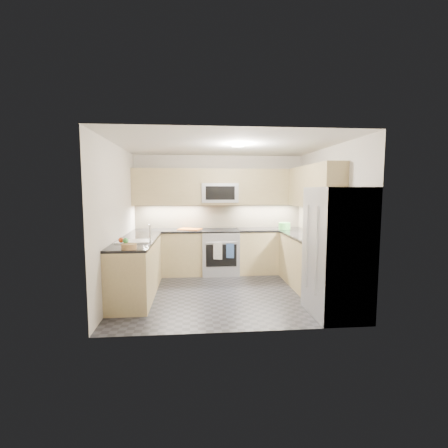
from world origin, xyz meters
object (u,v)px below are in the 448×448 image
(cutting_board, at_px, (190,229))
(fruit_basket, at_px, (129,247))
(gas_range, at_px, (220,252))
(microwave, at_px, (219,193))
(utensil_bowl, at_px, (284,226))
(refrigerator, at_px, (337,252))

(cutting_board, relative_size, fruit_basket, 2.14)
(gas_range, height_order, fruit_basket, fruit_basket)
(microwave, height_order, fruit_basket, microwave)
(gas_range, relative_size, fruit_basket, 4.32)
(gas_range, distance_m, utensil_bowl, 1.46)
(gas_range, xyz_separation_m, refrigerator, (1.45, -2.43, 0.45))
(microwave, relative_size, refrigerator, 0.42)
(microwave, distance_m, utensil_bowl, 1.53)
(refrigerator, distance_m, fruit_basket, 2.90)
(fruit_basket, bearing_deg, utensil_bowl, 36.53)
(microwave, relative_size, cutting_board, 1.69)
(utensil_bowl, bearing_deg, cutting_board, 175.53)
(gas_range, bearing_deg, microwave, 90.00)
(utensil_bowl, distance_m, fruit_basket, 3.47)
(utensil_bowl, xyz_separation_m, fruit_basket, (-2.79, -2.07, -0.03))
(gas_range, height_order, cutting_board, cutting_board)
(gas_range, height_order, utensil_bowl, utensil_bowl)
(refrigerator, height_order, utensil_bowl, refrigerator)
(gas_range, relative_size, microwave, 1.20)
(cutting_board, xyz_separation_m, fruit_basket, (-0.81, -2.22, 0.03))
(utensil_bowl, relative_size, cutting_board, 0.54)
(microwave, xyz_separation_m, fruit_basket, (-1.44, -2.29, -0.72))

